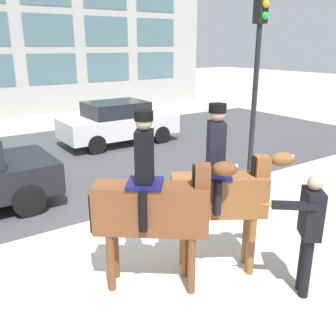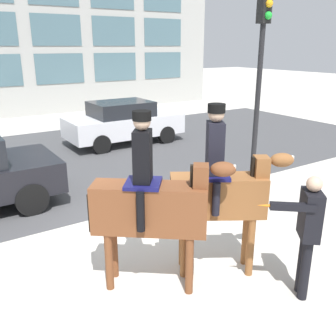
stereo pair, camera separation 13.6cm
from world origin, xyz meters
name	(u,v)px [view 2 (the right image)]	position (x,y,z in m)	size (l,w,h in m)	color
ground_plane	(125,223)	(0.00, 0.00, 0.00)	(80.00, 80.00, 0.00)	beige
road_surface	(52,162)	(0.00, 4.75, 0.00)	(23.83, 8.50, 0.01)	#444447
mounted_horse_lead	(152,203)	(-0.54, -1.96, 1.26)	(1.69, 1.42, 2.51)	brown
mounted_horse_companion	(220,190)	(0.47, -2.17, 1.30)	(1.65, 1.17, 2.54)	brown
pedestrian_bystander	(308,228)	(1.03, -3.27, 1.02)	(0.89, 0.56, 1.73)	black
street_car_far_lane	(123,122)	(2.80, 5.64, 0.76)	(3.96, 1.81, 1.46)	silver
traffic_light	(261,63)	(3.07, -0.29, 2.93)	(0.24, 0.29, 4.41)	black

